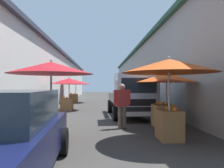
# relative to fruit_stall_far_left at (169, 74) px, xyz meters

# --- Properties ---
(ground) EXTENTS (90.00, 90.00, 0.00)m
(ground) POSITION_rel_fruit_stall_far_left_xyz_m (8.73, 1.97, -1.86)
(ground) COLOR #3D3A38
(building_left_whitewash) EXTENTS (49.80, 7.50, 4.72)m
(building_left_whitewash) POSITION_rel_fruit_stall_far_left_xyz_m (10.98, 9.01, 0.51)
(building_left_whitewash) COLOR silver
(building_left_whitewash) RESTS_ON ground
(building_right_concrete) EXTENTS (49.80, 7.50, 5.20)m
(building_right_concrete) POSITION_rel_fruit_stall_far_left_xyz_m (10.98, -5.07, 0.76)
(building_right_concrete) COLOR gray
(building_right_concrete) RESTS_ON ground
(fruit_stall_far_left) EXTENTS (2.67, 2.67, 2.36)m
(fruit_stall_far_left) POSITION_rel_fruit_stall_far_left_xyz_m (0.00, 0.00, 0.00)
(fruit_stall_far_left) COLOR #9E9EA3
(fruit_stall_far_left) RESTS_ON ground
(fruit_stall_near_left) EXTENTS (2.49, 2.49, 2.11)m
(fruit_stall_near_left) POSITION_rel_fruit_stall_far_left_xyz_m (8.04, 3.96, -0.28)
(fruit_stall_near_left) COLOR #9E9EA3
(fruit_stall_near_left) RESTS_ON ground
(fruit_stall_near_right) EXTENTS (2.27, 2.27, 2.11)m
(fruit_stall_near_right) POSITION_rel_fruit_stall_far_left_xyz_m (2.12, -0.54, -0.34)
(fruit_stall_near_right) COLOR #9E9EA3
(fruit_stall_near_right) RESTS_ON ground
(fruit_stall_far_right) EXTENTS (2.47, 2.47, 2.31)m
(fruit_stall_far_right) POSITION_rel_fruit_stall_far_left_xyz_m (0.41, 3.35, -0.05)
(fruit_stall_far_right) COLOR #9E9EA3
(fruit_stall_far_right) RESTS_ON ground
(fruit_stall_mid_lane) EXTENTS (2.88, 2.88, 2.17)m
(fruit_stall_mid_lane) POSITION_rel_fruit_stall_far_left_xyz_m (14.46, 4.28, -0.15)
(fruit_stall_mid_lane) COLOR #9E9EA3
(fruit_stall_mid_lane) RESTS_ON ground
(delivery_truck) EXTENTS (4.99, 2.12, 2.08)m
(delivery_truck) POSITION_rel_fruit_stall_far_left_xyz_m (4.25, 0.41, -0.82)
(delivery_truck) COLOR black
(delivery_truck) RESTS_ON ground
(vendor_by_crates) EXTENTS (0.31, 0.63, 1.61)m
(vendor_by_crates) POSITION_rel_fruit_stall_far_left_xyz_m (1.88, 1.14, -0.93)
(vendor_by_crates) COLOR #665B4C
(vendor_by_crates) RESTS_ON ground
(parked_scooter) EXTENTS (1.65, 0.63, 1.14)m
(parked_scooter) POSITION_rel_fruit_stall_far_left_xyz_m (10.40, -1.02, -1.41)
(parked_scooter) COLOR black
(parked_scooter) RESTS_ON ground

